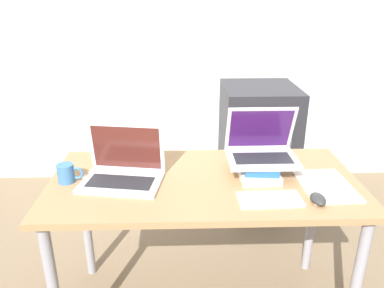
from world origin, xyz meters
name	(u,v)px	position (x,y,z in m)	size (l,w,h in m)	color
wall_back	(193,25)	(0.00, 1.96, 1.35)	(8.00, 0.05, 2.70)	silver
desk	(204,196)	(0.00, 0.35, 0.69)	(1.44, 0.70, 0.78)	#9E754C
laptop_left	(123,170)	(-0.38, 0.35, 0.83)	(0.39, 0.30, 0.26)	silver
book_stack	(258,168)	(0.26, 0.40, 0.81)	(0.20, 0.27, 0.07)	white
laptop_on_books	(261,148)	(0.28, 0.43, 0.90)	(0.33, 0.25, 0.25)	silver
wireless_keyboard	(270,199)	(0.27, 0.15, 0.79)	(0.27, 0.14, 0.01)	silver
mouse	(318,199)	(0.46, 0.13, 0.80)	(0.06, 0.10, 0.03)	#2D2D2D
notepad	(326,186)	(0.55, 0.26, 0.78)	(0.23, 0.32, 0.01)	silver
mug	(67,173)	(-0.63, 0.35, 0.82)	(0.12, 0.08, 0.09)	teal
mini_fridge	(257,143)	(0.51, 1.58, 0.46)	(0.56, 0.62, 0.93)	#232328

